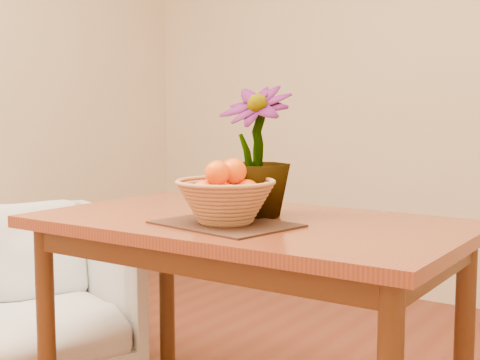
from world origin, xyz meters
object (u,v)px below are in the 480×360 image
Objects in this scene: wicker_basket at (226,203)px; potted_plant at (255,151)px; table at (247,245)px; armchair at (31,284)px.

potted_plant is (-0.02, 0.19, 0.15)m from wicker_basket.
wicker_basket is at bearing -86.02° from table.
potted_plant reaches higher than table.
table is 4.53× the size of wicker_basket.
table is 3.23× the size of potted_plant.
armchair is at bearing -178.33° from table.
potted_plant is 0.57× the size of armchair.
armchair reaches higher than table.
table is 1.84× the size of armchair.
potted_plant is (-0.01, 0.05, 0.30)m from table.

